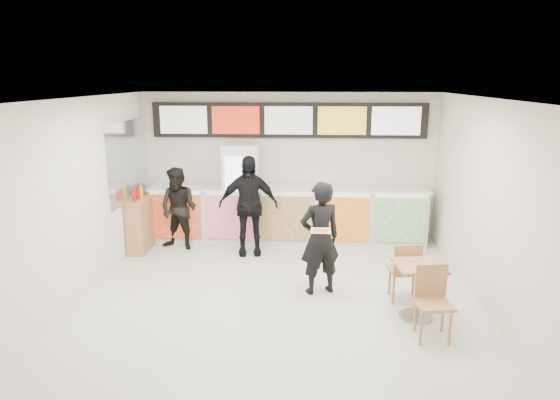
# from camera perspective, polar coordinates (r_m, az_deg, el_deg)

# --- Properties ---
(floor) EXTENTS (7.00, 7.00, 0.00)m
(floor) POSITION_cam_1_polar(r_m,az_deg,el_deg) (7.43, -0.24, -12.37)
(floor) COLOR beige
(floor) RESTS_ON ground
(ceiling) EXTENTS (7.00, 7.00, 0.00)m
(ceiling) POSITION_cam_1_polar(r_m,az_deg,el_deg) (6.67, -0.26, 11.42)
(ceiling) COLOR white
(ceiling) RESTS_ON wall_back
(wall_back) EXTENTS (6.00, 0.00, 6.00)m
(wall_back) POSITION_cam_1_polar(r_m,az_deg,el_deg) (10.32, 1.00, 3.89)
(wall_back) COLOR silver
(wall_back) RESTS_ON floor
(wall_left) EXTENTS (0.00, 7.00, 7.00)m
(wall_left) POSITION_cam_1_polar(r_m,az_deg,el_deg) (7.69, -23.15, -0.69)
(wall_left) COLOR silver
(wall_left) RESTS_ON floor
(wall_right) EXTENTS (0.00, 7.00, 7.00)m
(wall_right) POSITION_cam_1_polar(r_m,az_deg,el_deg) (7.35, 23.79, -1.39)
(wall_right) COLOR silver
(wall_right) RESTS_ON floor
(service_counter) EXTENTS (5.56, 0.77, 1.14)m
(service_counter) POSITION_cam_1_polar(r_m,az_deg,el_deg) (10.12, 0.87, -1.69)
(service_counter) COLOR silver
(service_counter) RESTS_ON floor
(menu_board) EXTENTS (5.50, 0.14, 0.70)m
(menu_board) POSITION_cam_1_polar(r_m,az_deg,el_deg) (10.11, 1.00, 9.11)
(menu_board) COLOR black
(menu_board) RESTS_ON wall_back
(drinks_fridge) EXTENTS (0.70, 0.67, 2.00)m
(drinks_fridge) POSITION_cam_1_polar(r_m,az_deg,el_deg) (10.12, -4.41, 0.76)
(drinks_fridge) COLOR white
(drinks_fridge) RESTS_ON floor
(mirror_panel) EXTENTS (0.01, 2.00, 1.50)m
(mirror_panel) POSITION_cam_1_polar(r_m,az_deg,el_deg) (9.84, -16.98, 4.28)
(mirror_panel) COLOR #B2B7BF
(mirror_panel) RESTS_ON wall_left
(customer_main) EXTENTS (0.76, 0.64, 1.78)m
(customer_main) POSITION_cam_1_polar(r_m,az_deg,el_deg) (7.68, 4.58, -4.38)
(customer_main) COLOR black
(customer_main) RESTS_ON floor
(customer_left) EXTENTS (0.93, 0.82, 1.61)m
(customer_left) POSITION_cam_1_polar(r_m,az_deg,el_deg) (9.85, -11.50, -1.00)
(customer_left) COLOR black
(customer_left) RESTS_ON floor
(customer_mid) EXTENTS (1.16, 0.59, 1.90)m
(customer_mid) POSITION_cam_1_polar(r_m,az_deg,el_deg) (9.36, -3.65, -0.63)
(customer_mid) COLOR black
(customer_mid) RESTS_ON floor
(pizza_slice) EXTENTS (0.36, 0.36, 0.02)m
(pizza_slice) POSITION_cam_1_polar(r_m,az_deg,el_deg) (7.17, 4.69, -3.45)
(pizza_slice) COLOR beige
(pizza_slice) RESTS_ON customer_main
(cafe_table) EXTENTS (0.71, 1.65, 0.94)m
(cafe_table) POSITION_cam_1_polar(r_m,az_deg,el_deg) (7.24, 15.51, -8.89)
(cafe_table) COLOR tan
(cafe_table) RESTS_ON floor
(condiment_ledge) EXTENTS (0.37, 0.92, 1.22)m
(condiment_ledge) POSITION_cam_1_polar(r_m,az_deg,el_deg) (10.05, -15.60, -2.62)
(condiment_ledge) COLOR tan
(condiment_ledge) RESTS_ON floor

